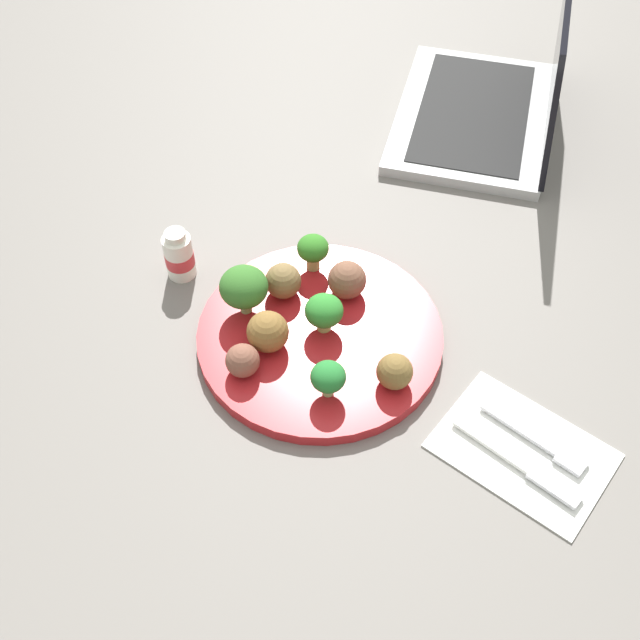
{
  "coord_description": "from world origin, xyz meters",
  "views": [
    {
      "loc": [
        0.36,
        -0.41,
        0.69
      ],
      "look_at": [
        0.0,
        0.0,
        0.04
      ],
      "focal_mm": 42.93,
      "sensor_mm": 36.0,
      "label": 1
    }
  ],
  "objects_px": {
    "meatball_front_right": "(347,280)",
    "meatball_center": "(268,332)",
    "broccoli_floret_mid_left": "(323,311)",
    "knife": "(521,464)",
    "meatball_mid_right": "(283,281)",
    "fork": "(539,440)",
    "plate": "(320,336)",
    "yogurt_bottle": "(179,256)",
    "broccoli_floret_front_right": "(313,249)",
    "broccoli_floret_back_left": "(328,377)",
    "meatball_back_left": "(393,373)",
    "napkin": "(523,450)",
    "meatball_mid_left": "(243,361)",
    "broccoli_floret_center": "(244,287)",
    "laptop": "(496,101)"
  },
  "relations": [
    {
      "from": "meatball_front_right",
      "to": "meatball_center",
      "type": "distance_m",
      "value": 0.12
    },
    {
      "from": "broccoli_floret_mid_left",
      "to": "knife",
      "type": "bearing_deg",
      "value": 1.25
    },
    {
      "from": "meatball_mid_right",
      "to": "fork",
      "type": "xyz_separation_m",
      "value": [
        0.33,
        0.03,
        -0.03
      ]
    },
    {
      "from": "plate",
      "to": "yogurt_bottle",
      "type": "relative_size",
      "value": 4.06
    },
    {
      "from": "broccoli_floret_front_right",
      "to": "broccoli_floret_back_left",
      "type": "relative_size",
      "value": 1.08
    },
    {
      "from": "fork",
      "to": "meatball_front_right",
      "type": "bearing_deg",
      "value": 176.68
    },
    {
      "from": "broccoli_floret_back_left",
      "to": "meatball_mid_right",
      "type": "height_order",
      "value": "broccoli_floret_back_left"
    },
    {
      "from": "meatball_front_right",
      "to": "meatball_back_left",
      "type": "bearing_deg",
      "value": -28.88
    },
    {
      "from": "knife",
      "to": "napkin",
      "type": "bearing_deg",
      "value": 114.78
    },
    {
      "from": "napkin",
      "to": "fork",
      "type": "height_order",
      "value": "fork"
    },
    {
      "from": "meatball_mid_left",
      "to": "meatball_center",
      "type": "bearing_deg",
      "value": 96.16
    },
    {
      "from": "meatball_mid_right",
      "to": "yogurt_bottle",
      "type": "distance_m",
      "value": 0.14
    },
    {
      "from": "broccoli_floret_front_right",
      "to": "fork",
      "type": "height_order",
      "value": "broccoli_floret_front_right"
    },
    {
      "from": "meatball_back_left",
      "to": "knife",
      "type": "xyz_separation_m",
      "value": [
        0.15,
        0.02,
        -0.03
      ]
    },
    {
      "from": "yogurt_bottle",
      "to": "knife",
      "type": "bearing_deg",
      "value": 5.93
    },
    {
      "from": "fork",
      "to": "broccoli_floret_mid_left",
      "type": "bearing_deg",
      "value": -170.91
    },
    {
      "from": "broccoli_floret_front_right",
      "to": "meatball_back_left",
      "type": "relative_size",
      "value": 1.22
    },
    {
      "from": "broccoli_floret_center",
      "to": "laptop",
      "type": "relative_size",
      "value": 0.16
    },
    {
      "from": "meatball_back_left",
      "to": "napkin",
      "type": "relative_size",
      "value": 0.23
    },
    {
      "from": "broccoli_floret_front_right",
      "to": "broccoli_floret_center",
      "type": "relative_size",
      "value": 0.77
    },
    {
      "from": "fork",
      "to": "broccoli_floret_front_right",
      "type": "bearing_deg",
      "value": 176.41
    },
    {
      "from": "plate",
      "to": "meatball_mid_left",
      "type": "height_order",
      "value": "meatball_mid_left"
    },
    {
      "from": "broccoli_floret_center",
      "to": "meatball_mid_right",
      "type": "height_order",
      "value": "broccoli_floret_center"
    },
    {
      "from": "broccoli_floret_mid_left",
      "to": "laptop",
      "type": "relative_size",
      "value": 0.12
    },
    {
      "from": "broccoli_floret_center",
      "to": "meatball_front_right",
      "type": "relative_size",
      "value": 1.38
    },
    {
      "from": "fork",
      "to": "laptop",
      "type": "height_order",
      "value": "laptop"
    },
    {
      "from": "broccoli_floret_mid_left",
      "to": "napkin",
      "type": "relative_size",
      "value": 0.28
    },
    {
      "from": "broccoli_floret_center",
      "to": "knife",
      "type": "height_order",
      "value": "broccoli_floret_center"
    },
    {
      "from": "broccoli_floret_center",
      "to": "knife",
      "type": "distance_m",
      "value": 0.35
    },
    {
      "from": "broccoli_floret_center",
      "to": "meatball_center",
      "type": "distance_m",
      "value": 0.06
    },
    {
      "from": "broccoli_floret_back_left",
      "to": "meatball_back_left",
      "type": "xyz_separation_m",
      "value": [
        0.04,
        0.05,
        -0.01
      ]
    },
    {
      "from": "yogurt_bottle",
      "to": "laptop",
      "type": "distance_m",
      "value": 0.53
    },
    {
      "from": "broccoli_floret_back_left",
      "to": "meatball_mid_right",
      "type": "relative_size",
      "value": 1.04
    },
    {
      "from": "meatball_back_left",
      "to": "knife",
      "type": "relative_size",
      "value": 0.27
    },
    {
      "from": "meatball_back_left",
      "to": "meatball_mid_left",
      "type": "bearing_deg",
      "value": -144.32
    },
    {
      "from": "knife",
      "to": "laptop",
      "type": "distance_m",
      "value": 0.58
    },
    {
      "from": "broccoli_floret_mid_left",
      "to": "meatball_center",
      "type": "xyz_separation_m",
      "value": [
        -0.03,
        -0.06,
        -0.01
      ]
    },
    {
      "from": "broccoli_floret_front_right",
      "to": "yogurt_bottle",
      "type": "height_order",
      "value": "yogurt_bottle"
    },
    {
      "from": "yogurt_bottle",
      "to": "meatball_back_left",
      "type": "bearing_deg",
      "value": 6.11
    },
    {
      "from": "plate",
      "to": "broccoli_floret_mid_left",
      "type": "relative_size",
      "value": 5.89
    },
    {
      "from": "broccoli_floret_center",
      "to": "napkin",
      "type": "bearing_deg",
      "value": 10.7
    },
    {
      "from": "broccoli_floret_front_right",
      "to": "broccoli_floret_mid_left",
      "type": "distance_m",
      "value": 0.1
    },
    {
      "from": "knife",
      "to": "plate",
      "type": "bearing_deg",
      "value": -177.27
    },
    {
      "from": "napkin",
      "to": "laptop",
      "type": "distance_m",
      "value": 0.56
    },
    {
      "from": "meatball_center",
      "to": "knife",
      "type": "distance_m",
      "value": 0.3
    },
    {
      "from": "meatball_back_left",
      "to": "laptop",
      "type": "distance_m",
      "value": 0.52
    },
    {
      "from": "knife",
      "to": "yogurt_bottle",
      "type": "xyz_separation_m",
      "value": [
        -0.46,
        -0.05,
        0.02
      ]
    },
    {
      "from": "meatball_front_right",
      "to": "meatball_mid_right",
      "type": "xyz_separation_m",
      "value": [
        -0.06,
        -0.05,
        -0.0
      ]
    },
    {
      "from": "meatball_front_right",
      "to": "fork",
      "type": "relative_size",
      "value": 0.38
    },
    {
      "from": "broccoli_floret_center",
      "to": "broccoli_floret_back_left",
      "type": "height_order",
      "value": "broccoli_floret_center"
    }
  ]
}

